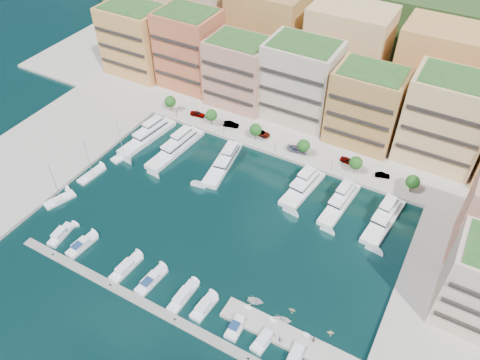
{
  "coord_description": "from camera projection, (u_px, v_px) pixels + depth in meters",
  "views": [
    {
      "loc": [
        44.4,
        -69.81,
        90.58
      ],
      "look_at": [
        -0.39,
        10.13,
        6.0
      ],
      "focal_mm": 35.0,
      "sensor_mm": 36.0,
      "label": 1
    }
  ],
  "objects": [
    {
      "name": "yacht_6",
      "position": [
        384.0,
        218.0,
        121.09
      ],
      "size": [
        6.79,
        19.39,
        7.3
      ],
      "color": "white",
      "rests_on": "ground"
    },
    {
      "name": "backblock_0",
      "position": [
        197.0,
        15.0,
        178.48
      ],
      "size": [
        26.0,
        18.0,
        30.0
      ],
      "primitive_type": "cube",
      "color": "beige",
      "rests_on": "north_quay"
    },
    {
      "name": "yacht_5",
      "position": [
        341.0,
        201.0,
        125.57
      ],
      "size": [
        5.81,
        18.8,
        7.3
      ],
      "color": "white",
      "rests_on": "ground"
    },
    {
      "name": "cruiser_4",
      "position": [
        151.0,
        281.0,
        107.56
      ],
      "size": [
        3.55,
        8.85,
        2.66
      ],
      "color": "white",
      "rests_on": "ground"
    },
    {
      "name": "tree_3",
      "position": [
        304.0,
        146.0,
        137.52
      ],
      "size": [
        3.8,
        3.8,
        5.65
      ],
      "color": "#473323",
      "rests_on": "north_quay"
    },
    {
      "name": "apartment_3",
      "position": [
        301.0,
        81.0,
        146.82
      ],
      "size": [
        22.0,
        16.5,
        25.8
      ],
      "color": "beige",
      "rests_on": "north_quay"
    },
    {
      "name": "tender_0",
      "position": [
        256.0,
        301.0,
        103.76
      ],
      "size": [
        4.19,
        3.36,
        0.77
      ],
      "primitive_type": "imported",
      "rotation": [
        0.0,
        0.0,
        1.77
      ],
      "color": "silver",
      "rests_on": "ground"
    },
    {
      "name": "tree_2",
      "position": [
        256.0,
        130.0,
        143.27
      ],
      "size": [
        3.8,
        3.8,
        5.65
      ],
      "color": "#473323",
      "rests_on": "north_quay"
    },
    {
      "name": "apartment_5",
      "position": [
        445.0,
        120.0,
        130.68
      ],
      "size": [
        22.0,
        16.5,
        26.8
      ],
      "color": "#E3B678",
      "rests_on": "north_quay"
    },
    {
      "name": "car_4",
      "position": [
        348.0,
        161.0,
        137.02
      ],
      "size": [
        4.91,
        2.36,
        1.62
      ],
      "primitive_type": "imported",
      "rotation": [
        0.0,
        0.0,
        1.47
      ],
      "color": "gray",
      "rests_on": "north_quay"
    },
    {
      "name": "yacht_0",
      "position": [
        149.0,
        135.0,
        147.24
      ],
      "size": [
        7.12,
        22.26,
        7.3
      ],
      "color": "white",
      "rests_on": "ground"
    },
    {
      "name": "cruiser_6",
      "position": [
        204.0,
        308.0,
        102.42
      ],
      "size": [
        3.35,
        7.31,
        2.55
      ],
      "color": "white",
      "rests_on": "ground"
    },
    {
      "name": "north_quay",
      "position": [
        314.0,
        105.0,
        161.89
      ],
      "size": [
        220.0,
        64.0,
        2.0
      ],
      "primitive_type": "cube",
      "color": "#9E998E",
      "rests_on": "ground"
    },
    {
      "name": "yacht_2",
      "position": [
        224.0,
        161.0,
        137.84
      ],
      "size": [
        7.6,
        21.07,
        7.3
      ],
      "color": "white",
      "rests_on": "ground"
    },
    {
      "name": "tender_1",
      "position": [
        292.0,
        310.0,
        102.12
      ],
      "size": [
        1.8,
        1.61,
        0.85
      ],
      "primitive_type": "imported",
      "rotation": [
        0.0,
        0.0,
        1.71
      ],
      "color": "beige",
      "rests_on": "ground"
    },
    {
      "name": "tender_2",
      "position": [
        282.0,
        320.0,
        100.23
      ],
      "size": [
        4.9,
        4.21,
        0.86
      ],
      "primitive_type": "imported",
      "rotation": [
        0.0,
        0.0,
        1.93
      ],
      "color": "silver",
      "rests_on": "ground"
    },
    {
      "name": "person_0",
      "position": [
        280.0,
        339.0,
        95.5
      ],
      "size": [
        0.71,
        0.76,
        1.74
      ],
      "primitive_type": "imported",
      "rotation": [
        0.0,
        0.0,
        2.18
      ],
      "color": "#283550",
      "rests_on": "finger_pier"
    },
    {
      "name": "car_3",
      "position": [
        297.0,
        150.0,
        140.77
      ],
      "size": [
        6.18,
        3.12,
        1.72
      ],
      "primitive_type": "imported",
      "rotation": [
        0.0,
        0.0,
        1.69
      ],
      "color": "gray",
      "rests_on": "north_quay"
    },
    {
      "name": "cruiser_8",
      "position": [
        265.0,
        338.0,
        97.03
      ],
      "size": [
        3.59,
        7.69,
        2.55
      ],
      "color": "white",
      "rests_on": "ground"
    },
    {
      "name": "cruiser_9",
      "position": [
        296.0,
        355.0,
        94.45
      ],
      "size": [
        3.05,
        8.33,
        2.55
      ],
      "color": "white",
      "rests_on": "ground"
    },
    {
      "name": "tender_3",
      "position": [
        330.0,
        332.0,
        98.17
      ],
      "size": [
        2.02,
        1.89,
        0.86
      ],
      "primitive_type": "imported",
      "rotation": [
        0.0,
        0.0,
        1.92
      ],
      "color": "beige",
      "rests_on": "ground"
    },
    {
      "name": "cruiser_1",
      "position": [
        82.0,
        245.0,
        115.22
      ],
      "size": [
        3.51,
        8.5,
        2.66
      ],
      "color": "white",
      "rests_on": "ground"
    },
    {
      "name": "sailboat_2",
      "position": [
        123.0,
        156.0,
        140.95
      ],
      "size": [
        4.34,
        8.03,
        13.2
      ],
      "color": "white",
      "rests_on": "ground"
    },
    {
      "name": "sailboat_0",
      "position": [
        60.0,
        200.0,
        127.15
      ],
      "size": [
        5.43,
        8.87,
        13.2
      ],
      "color": "white",
      "rests_on": "ground"
    },
    {
      "name": "south_pontoon",
      "position": [
        142.0,
        302.0,
        103.98
      ],
      "size": [
        72.0,
        2.2,
        0.35
      ],
      "primitive_type": "cube",
      "color": "gray",
      "rests_on": "ground"
    },
    {
      "name": "car_0",
      "position": [
        198.0,
        114.0,
        154.61
      ],
      "size": [
        5.2,
        2.76,
        1.68
      ],
      "primitive_type": "imported",
      "rotation": [
        0.0,
        0.0,
        1.73
      ],
      "color": "gray",
      "rests_on": "north_quay"
    },
    {
      "name": "apartment_1",
      "position": [
        189.0,
        49.0,
        161.57
      ],
      "size": [
        20.0,
        16.5,
        26.8
      ],
      "color": "#B36E3B",
      "rests_on": "north_quay"
    },
    {
      "name": "cruiser_3",
      "position": [
        126.0,
        268.0,
        110.23
      ],
      "size": [
        3.39,
        9.17,
        2.55
      ],
      "color": "white",
      "rests_on": "ground"
    },
    {
      "name": "car_2",
      "position": [
        261.0,
        133.0,
        147.0
      ],
      "size": [
        5.83,
        3.14,
        1.56
      ],
      "primitive_type": "imported",
      "rotation": [
        0.0,
        0.0,
        1.47
      ],
      "color": "gray",
      "rests_on": "north_quay"
    },
    {
      "name": "cruiser_7",
      "position": [
        238.0,
        325.0,
        99.33
      ],
      "size": [
        2.97,
        7.67,
        2.66
      ],
      "color": "white",
      "rests_on": "ground"
    },
    {
      "name": "lamppost_3",
      "position": [
        332.0,
        163.0,
        133.08
      ],
      "size": [
        0.3,
        0.3,
        4.2
      ],
      "color": "black",
      "rests_on": "north_quay"
    },
    {
      "name": "ground",
      "position": [
        222.0,
        220.0,
        122.14
      ],
      "size": [
        400.0,
        400.0,
        0.0
      ],
      "primitive_type": "plane",
      "color": "black",
      "rests_on": "ground"
    },
    {
      "name": "yacht_4",
      "position": [
        303.0,
        187.0,
        129.96
      ],
      "size": [
        7.13,
        17.77,
        7.3
      ],
      "color": "white",
      "rests_on": "ground"
    },
    {
      "name": "finger_pier",
      "position": [
        292.0,
        341.0,
        97.26
      ],
      "size": [
        32.0,
        5.0,
        2.0
      ],
      "primitive_type": "cube",
      "color": "#9E998E",
      "rests_on": "ground"
    },
    {
      "name": "yacht_1",
      "position": [
        177.0,
        147.0,
        142.98
      ],
      "size": [
        6.68,
        23.21,
        7.3
      ],
      "color": "white",
      "rests_on": "ground"
    },
    {
      "name": "backblock_3",
      "position": [
        438.0,
        73.0,
        146.16
      ],
      "size": [
        26.0,
        18.0,
        30.0
      ],
      "primitive_type": "cube",
      "color": "#D88F4F",
      "rests_on": "north_quay"
    },
    {
      "name": "apartment_2",
      "position": [
        239.0,
        72.0,
        154.1
      ],
      "size": [
        20.0,
        15.5,
        22.8
      ],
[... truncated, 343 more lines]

